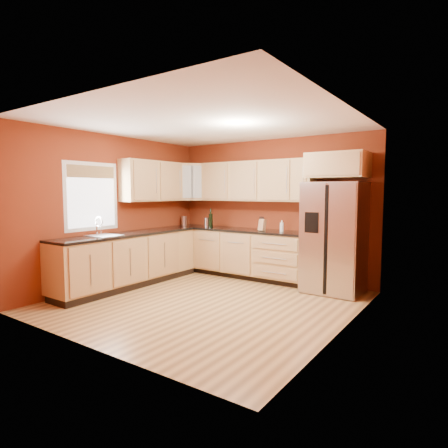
{
  "coord_description": "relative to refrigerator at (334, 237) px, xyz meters",
  "views": [
    {
      "loc": [
        3.29,
        -4.32,
        1.63
      ],
      "look_at": [
        -0.31,
        0.9,
        1.08
      ],
      "focal_mm": 30.0,
      "sensor_mm": 36.0,
      "label": 1
    }
  ],
  "objects": [
    {
      "name": "floor",
      "position": [
        -1.35,
        -1.62,
        -0.89
      ],
      "size": [
        4.0,
        4.0,
        0.0
      ],
      "primitive_type": "plane",
      "color": "olive",
      "rests_on": "ground"
    },
    {
      "name": "ceiling",
      "position": [
        -1.35,
        -1.62,
        1.71
      ],
      "size": [
        4.0,
        4.0,
        0.0
      ],
      "primitive_type": "plane",
      "color": "white",
      "rests_on": "wall_back"
    },
    {
      "name": "wall_back",
      "position": [
        -1.35,
        0.38,
        0.41
      ],
      "size": [
        4.0,
        0.04,
        2.6
      ],
      "primitive_type": "cube",
      "color": "maroon",
      "rests_on": "floor"
    },
    {
      "name": "wall_front",
      "position": [
        -1.35,
        -3.62,
        0.41
      ],
      "size": [
        4.0,
        0.04,
        2.6
      ],
      "primitive_type": "cube",
      "color": "maroon",
      "rests_on": "floor"
    },
    {
      "name": "wall_left",
      "position": [
        -3.35,
        -1.62,
        0.41
      ],
      "size": [
        0.04,
        4.0,
        2.6
      ],
      "primitive_type": "cube",
      "color": "maroon",
      "rests_on": "floor"
    },
    {
      "name": "wall_right",
      "position": [
        0.65,
        -1.62,
        0.41
      ],
      "size": [
        0.04,
        4.0,
        2.6
      ],
      "primitive_type": "cube",
      "color": "maroon",
      "rests_on": "floor"
    },
    {
      "name": "base_cabinets_back",
      "position": [
        -1.9,
        0.07,
        -0.45
      ],
      "size": [
        2.9,
        0.6,
        0.88
      ],
      "primitive_type": "cube",
      "color": "tan",
      "rests_on": "floor"
    },
    {
      "name": "base_cabinets_left",
      "position": [
        -3.05,
        -1.62,
        -0.45
      ],
      "size": [
        0.6,
        2.8,
        0.88
      ],
      "primitive_type": "cube",
      "color": "tan",
      "rests_on": "floor"
    },
    {
      "name": "countertop_back",
      "position": [
        -1.9,
        0.06,
        0.01
      ],
      "size": [
        2.9,
        0.62,
        0.04
      ],
      "primitive_type": "cube",
      "color": "black",
      "rests_on": "base_cabinets_back"
    },
    {
      "name": "countertop_left",
      "position": [
        -3.04,
        -1.62,
        0.01
      ],
      "size": [
        0.62,
        2.8,
        0.04
      ],
      "primitive_type": "cube",
      "color": "black",
      "rests_on": "base_cabinets_left"
    },
    {
      "name": "upper_cabinets_back",
      "position": [
        -1.6,
        0.21,
        0.94
      ],
      "size": [
        2.3,
        0.33,
        0.75
      ],
      "primitive_type": "cube",
      "color": "tan",
      "rests_on": "wall_back"
    },
    {
      "name": "upper_cabinets_left",
      "position": [
        -3.19,
        -0.9,
        0.94
      ],
      "size": [
        0.33,
        1.35,
        0.75
      ],
      "primitive_type": "cube",
      "color": "tan",
      "rests_on": "wall_left"
    },
    {
      "name": "corner_upper_cabinet",
      "position": [
        -3.02,
        0.04,
        0.94
      ],
      "size": [
        0.67,
        0.67,
        0.75
      ],
      "primitive_type": "cube",
      "rotation": [
        0.0,
        0.0,
        0.79
      ],
      "color": "tan",
      "rests_on": "wall_back"
    },
    {
      "name": "over_fridge_cabinet",
      "position": [
        0.0,
        0.07,
        1.16
      ],
      "size": [
        0.92,
        0.6,
        0.4
      ],
      "primitive_type": "cube",
      "color": "tan",
      "rests_on": "wall_back"
    },
    {
      "name": "refrigerator",
      "position": [
        0.0,
        0.0,
        0.0
      ],
      "size": [
        0.9,
        0.75,
        1.78
      ],
      "primitive_type": "cube",
      "color": "#B2B2B7",
      "rests_on": "floor"
    },
    {
      "name": "window",
      "position": [
        -3.33,
        -2.12,
        0.66
      ],
      "size": [
        0.03,
        0.9,
        1.0
      ],
      "primitive_type": "cube",
      "color": "white",
      "rests_on": "wall_left"
    },
    {
      "name": "sink_faucet",
      "position": [
        -3.04,
        -2.12,
        0.18
      ],
      "size": [
        0.5,
        0.42,
        0.3
      ],
      "primitive_type": null,
      "color": "white",
      "rests_on": "countertop_left"
    },
    {
      "name": "canister_left",
      "position": [
        -2.59,
        0.01,
        0.12
      ],
      "size": [
        0.12,
        0.12,
        0.18
      ],
      "primitive_type": "cylinder",
      "rotation": [
        0.0,
        0.0,
        -0.09
      ],
      "color": "#B2B2B7",
      "rests_on": "countertop_back"
    },
    {
      "name": "canister_right",
      "position": [
        -3.2,
        0.02,
        0.13
      ],
      "size": [
        0.16,
        0.16,
        0.19
      ],
      "primitive_type": "cylinder",
      "rotation": [
        0.0,
        0.0,
        -0.43
      ],
      "color": "#B2B2B7",
      "rests_on": "countertop_back"
    },
    {
      "name": "wine_bottle_a",
      "position": [
        -2.5,
        0.01,
        0.22
      ],
      "size": [
        0.09,
        0.09,
        0.37
      ],
      "primitive_type": null,
      "rotation": [
        0.0,
        0.0,
        0.12
      ],
      "color": "black",
      "rests_on": "countertop_back"
    },
    {
      "name": "wine_bottle_b",
      "position": [
        -2.54,
        0.06,
        0.2
      ],
      "size": [
        0.08,
        0.08,
        0.33
      ],
      "primitive_type": null,
      "rotation": [
        0.0,
        0.0,
        -0.12
      ],
      "color": "black",
      "rests_on": "countertop_back"
    },
    {
      "name": "knife_block",
      "position": [
        -1.32,
        -0.0,
        0.14
      ],
      "size": [
        0.11,
        0.1,
        0.21
      ],
      "primitive_type": "cube",
      "rotation": [
        0.0,
        0.0,
        -0.09
      ],
      "color": "#A97B52",
      "rests_on": "countertop_back"
    },
    {
      "name": "soap_dispenser",
      "position": [
        -0.97,
        0.07,
        0.13
      ],
      "size": [
        0.07,
        0.07,
        0.2
      ],
      "primitive_type": "cylinder",
      "rotation": [
        0.0,
        0.0,
        -0.02
      ],
      "color": "white",
      "rests_on": "countertop_back"
    }
  ]
}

